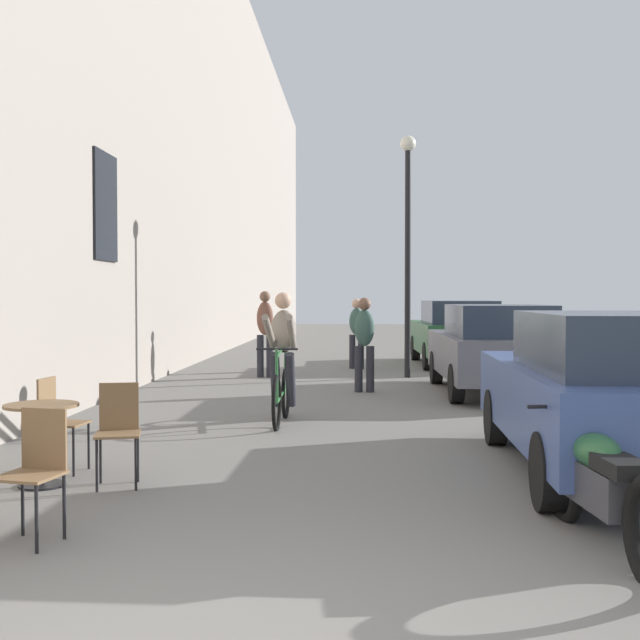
{
  "coord_description": "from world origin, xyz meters",
  "views": [
    {
      "loc": [
        0.79,
        -3.45,
        1.66
      ],
      "look_at": [
        -0.0,
        13.22,
        1.16
      ],
      "focal_mm": 45.32,
      "sensor_mm": 36.0,
      "label": 1
    }
  ],
  "objects_px": {
    "parked_motorcycle": "(604,487)",
    "cafe_table_mid": "(42,427)",
    "street_lamp": "(408,225)",
    "parked_car_third": "(456,332)",
    "cafe_chair_near_toward_street": "(36,465)",
    "cafe_chair_mid_toward_street": "(57,417)",
    "cyclist_on_bicycle": "(282,361)",
    "parked_car_second": "(494,348)",
    "pedestrian_far": "(357,329)",
    "pedestrian_mid": "(265,329)",
    "parked_car_nearest": "(608,391)",
    "cafe_chair_mid_toward_wall": "(118,426)",
    "pedestrian_near": "(364,339)"
  },
  "relations": [
    {
      "from": "parked_motorcycle",
      "to": "cafe_table_mid",
      "type": "bearing_deg",
      "value": 160.59
    },
    {
      "from": "street_lamp",
      "to": "parked_car_third",
      "type": "bearing_deg",
      "value": 65.47
    },
    {
      "from": "cafe_chair_near_toward_street",
      "to": "parked_motorcycle",
      "type": "bearing_deg",
      "value": 0.21
    },
    {
      "from": "cafe_chair_mid_toward_street",
      "to": "parked_motorcycle",
      "type": "height_order",
      "value": "cafe_chair_mid_toward_street"
    },
    {
      "from": "cafe_chair_near_toward_street",
      "to": "cyclist_on_bicycle",
      "type": "bearing_deg",
      "value": 77.32
    },
    {
      "from": "parked_car_second",
      "to": "parked_car_third",
      "type": "height_order",
      "value": "parked_car_third"
    },
    {
      "from": "cafe_table_mid",
      "to": "pedestrian_far",
      "type": "bearing_deg",
      "value": 76.71
    },
    {
      "from": "pedestrian_mid",
      "to": "parked_car_nearest",
      "type": "relative_size",
      "value": 0.41
    },
    {
      "from": "pedestrian_far",
      "to": "parked_car_nearest",
      "type": "height_order",
      "value": "pedestrian_far"
    },
    {
      "from": "cafe_chair_mid_toward_wall",
      "to": "pedestrian_near",
      "type": "bearing_deg",
      "value": 72.38
    },
    {
      "from": "pedestrian_far",
      "to": "parked_motorcycle",
      "type": "xyz_separation_m",
      "value": [
        1.65,
        -13.07,
        -0.49
      ]
    },
    {
      "from": "cafe_table_mid",
      "to": "parked_car_second",
      "type": "bearing_deg",
      "value": 53.82
    },
    {
      "from": "cafe_chair_near_toward_street",
      "to": "pedestrian_mid",
      "type": "height_order",
      "value": "pedestrian_mid"
    },
    {
      "from": "cafe_chair_mid_toward_wall",
      "to": "parked_car_nearest",
      "type": "distance_m",
      "value": 4.45
    },
    {
      "from": "cafe_chair_mid_toward_street",
      "to": "street_lamp",
      "type": "distance_m",
      "value": 10.14
    },
    {
      "from": "parked_car_third",
      "to": "cafe_table_mid",
      "type": "bearing_deg",
      "value": -112.18
    },
    {
      "from": "parked_motorcycle",
      "to": "street_lamp",
      "type": "bearing_deg",
      "value": 93.14
    },
    {
      "from": "parked_motorcycle",
      "to": "parked_car_nearest",
      "type": "bearing_deg",
      "value": 72.38
    },
    {
      "from": "cafe_table_mid",
      "to": "cafe_chair_mid_toward_street",
      "type": "bearing_deg",
      "value": 97.64
    },
    {
      "from": "parked_car_third",
      "to": "parked_motorcycle",
      "type": "xyz_separation_m",
      "value": [
        -0.73,
        -14.05,
        -0.4
      ]
    },
    {
      "from": "cafe_chair_mid_toward_street",
      "to": "pedestrian_mid",
      "type": "xyz_separation_m",
      "value": [
        0.94,
        8.91,
        0.48
      ]
    },
    {
      "from": "pedestrian_near",
      "to": "parked_car_nearest",
      "type": "height_order",
      "value": "pedestrian_near"
    },
    {
      "from": "street_lamp",
      "to": "parked_motorcycle",
      "type": "xyz_separation_m",
      "value": [
        0.61,
        -11.12,
        -2.7
      ]
    },
    {
      "from": "cafe_chair_near_toward_street",
      "to": "cyclist_on_bicycle",
      "type": "height_order",
      "value": "cyclist_on_bicycle"
    },
    {
      "from": "pedestrian_near",
      "to": "pedestrian_far",
      "type": "relative_size",
      "value": 1.02
    },
    {
      "from": "parked_car_second",
      "to": "street_lamp",
      "type": "bearing_deg",
      "value": 115.95
    },
    {
      "from": "cyclist_on_bicycle",
      "to": "parked_car_third",
      "type": "xyz_separation_m",
      "value": [
        3.34,
        8.82,
        -0.01
      ]
    },
    {
      "from": "cafe_chair_mid_toward_street",
      "to": "parked_car_second",
      "type": "bearing_deg",
      "value": 51.05
    },
    {
      "from": "cyclist_on_bicycle",
      "to": "pedestrian_mid",
      "type": "xyz_separation_m",
      "value": [
        -0.9,
        5.78,
        0.18
      ]
    },
    {
      "from": "cafe_chair_near_toward_street",
      "to": "pedestrian_far",
      "type": "bearing_deg",
      "value": 80.69
    },
    {
      "from": "cafe_table_mid",
      "to": "parked_car_second",
      "type": "xyz_separation_m",
      "value": [
        5.06,
        6.92,
        0.26
      ]
    },
    {
      "from": "pedestrian_far",
      "to": "parked_car_nearest",
      "type": "relative_size",
      "value": 0.37
    },
    {
      "from": "pedestrian_near",
      "to": "parked_car_third",
      "type": "bearing_deg",
      "value": 67.82
    },
    {
      "from": "cafe_table_mid",
      "to": "parked_car_third",
      "type": "height_order",
      "value": "parked_car_third"
    },
    {
      "from": "parked_motorcycle",
      "to": "pedestrian_far",
      "type": "bearing_deg",
      "value": 97.18
    },
    {
      "from": "parked_car_nearest",
      "to": "cafe_table_mid",
      "type": "bearing_deg",
      "value": -172.88
    },
    {
      "from": "cafe_chair_mid_toward_street",
      "to": "cyclist_on_bicycle",
      "type": "distance_m",
      "value": 3.64
    },
    {
      "from": "pedestrian_near",
      "to": "parked_motorcycle",
      "type": "distance_m",
      "value": 8.72
    },
    {
      "from": "cafe_table_mid",
      "to": "pedestrian_mid",
      "type": "height_order",
      "value": "pedestrian_mid"
    },
    {
      "from": "pedestrian_far",
      "to": "parked_car_third",
      "type": "relative_size",
      "value": 0.36
    },
    {
      "from": "pedestrian_near",
      "to": "pedestrian_mid",
      "type": "bearing_deg",
      "value": 129.47
    },
    {
      "from": "parked_car_third",
      "to": "cafe_chair_near_toward_street",
      "type": "bearing_deg",
      "value": -107.82
    },
    {
      "from": "pedestrian_near",
      "to": "parked_car_nearest",
      "type": "xyz_separation_m",
      "value": [
        2.19,
        -6.4,
        -0.13
      ]
    },
    {
      "from": "cafe_chair_mid_toward_wall",
      "to": "parked_motorcycle",
      "type": "xyz_separation_m",
      "value": [
        3.72,
        -1.61,
        -0.11
      ]
    },
    {
      "from": "cafe_chair_near_toward_street",
      "to": "cafe_table_mid",
      "type": "relative_size",
      "value": 1.24
    },
    {
      "from": "parked_car_second",
      "to": "cafe_table_mid",
      "type": "bearing_deg",
      "value": -126.18
    },
    {
      "from": "cafe_chair_mid_toward_wall",
      "to": "pedestrian_near",
      "type": "height_order",
      "value": "pedestrian_near"
    },
    {
      "from": "cafe_chair_near_toward_street",
      "to": "parked_motorcycle",
      "type": "xyz_separation_m",
      "value": [
        3.79,
        0.01,
        -0.11
      ]
    },
    {
      "from": "pedestrian_mid",
      "to": "parked_car_nearest",
      "type": "xyz_separation_m",
      "value": [
        4.2,
        -8.84,
        -0.21
      ]
    },
    {
      "from": "pedestrian_mid",
      "to": "parked_motorcycle",
      "type": "relative_size",
      "value": 0.82
    }
  ]
}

